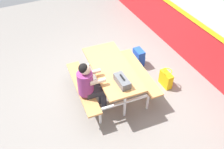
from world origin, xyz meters
name	(u,v)px	position (x,y,z in m)	size (l,w,h in m)	color
ground_plane	(108,87)	(0.00, 0.00, -0.01)	(10.00, 10.00, 0.02)	gray
accent_backdrop	(199,16)	(0.00, 2.24, 1.25)	(8.00, 0.14, 2.60)	red
picnic_table_main	(112,74)	(0.22, 0.00, 0.57)	(1.74, 1.66, 0.74)	tan
student_nearer	(90,84)	(0.43, -0.57, 0.71)	(0.38, 0.53, 1.21)	#2D2D38
toolbox_grey	(122,81)	(0.72, -0.03, 0.81)	(0.40, 0.18, 0.18)	#595B60
backpack_dark	(139,58)	(-0.40, 1.02, 0.22)	(0.30, 0.22, 0.44)	#1E47B2
tote_bag_bright	(166,79)	(0.50, 1.20, 0.19)	(0.34, 0.21, 0.43)	yellow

